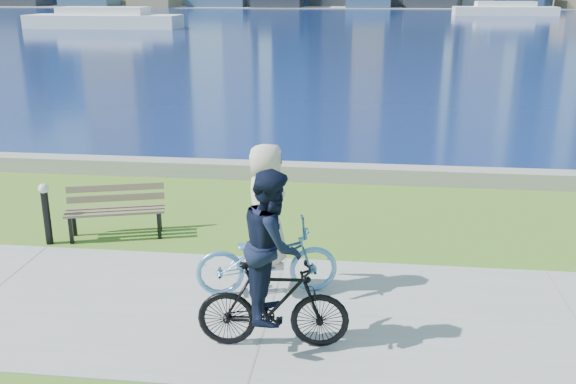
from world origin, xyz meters
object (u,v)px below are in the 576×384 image
object	(u,v)px
bollard_lamp	(46,210)
cyclist_man	(273,275)
cyclist_woman	(267,240)
park_bench	(116,207)

from	to	relation	value
bollard_lamp	cyclist_man	xyz separation A→B (m)	(4.21, -2.78, 0.34)
cyclist_woman	cyclist_man	bearing A→B (deg)	178.60
park_bench	cyclist_woman	world-z (taller)	cyclist_woman
park_bench	cyclist_woman	xyz separation A→B (m)	(2.93, -1.90, 0.30)
cyclist_man	bollard_lamp	bearing A→B (deg)	52.38
park_bench	cyclist_woman	distance (m)	3.51
bollard_lamp	cyclist_woman	size ratio (longest dim) A/B	0.49
bollard_lamp	cyclist_man	distance (m)	5.06
park_bench	cyclist_woman	bearing A→B (deg)	-49.20
park_bench	bollard_lamp	size ratio (longest dim) A/B	1.65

